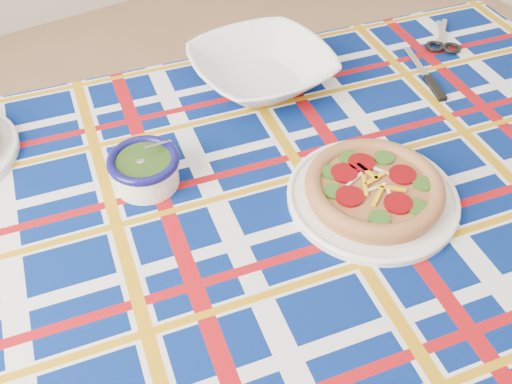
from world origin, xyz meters
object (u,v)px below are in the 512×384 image
main_focaccia_plate (374,188)px  pesto_bowl (145,167)px  dining_table (272,236)px  serving_bowl (262,69)px

main_focaccia_plate → pesto_bowl: 0.40m
main_focaccia_plate → dining_table: bearing=152.9°
dining_table → main_focaccia_plate: main_focaccia_plate is taller
main_focaccia_plate → serving_bowl: size_ratio=1.04×
dining_table → pesto_bowl: pesto_bowl is taller
dining_table → main_focaccia_plate: 0.21m
pesto_bowl → main_focaccia_plate: bearing=-39.2°
main_focaccia_plate → serving_bowl: (0.04, 0.41, 0.01)m
dining_table → main_focaccia_plate: size_ratio=5.75×
main_focaccia_plate → pesto_bowl: size_ratio=2.41×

